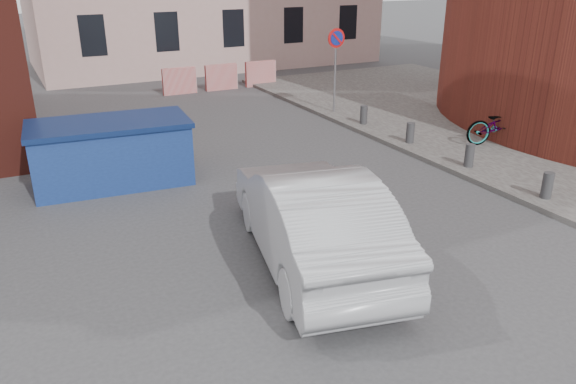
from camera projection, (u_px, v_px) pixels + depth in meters
ground at (326, 307)px, 8.10m from camera, size 120.00×120.00×0.00m
sidewalk at (560, 140)px, 15.64m from camera, size 9.00×24.00×0.12m
no_parking_sign at (336, 53)px, 17.71m from camera, size 0.60×0.09×2.65m
bollards at (469, 155)px, 13.31m from camera, size 0.22×9.02×0.55m
barriers at (221, 77)px, 22.05m from camera, size 4.70×0.18×1.00m
dumpster at (112, 152)px, 12.47m from camera, size 3.57×2.07×1.44m
silver_car at (312, 216)px, 9.10m from camera, size 2.73×5.15×1.61m
bicycle at (501, 125)px, 14.95m from camera, size 2.10×1.17×1.04m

